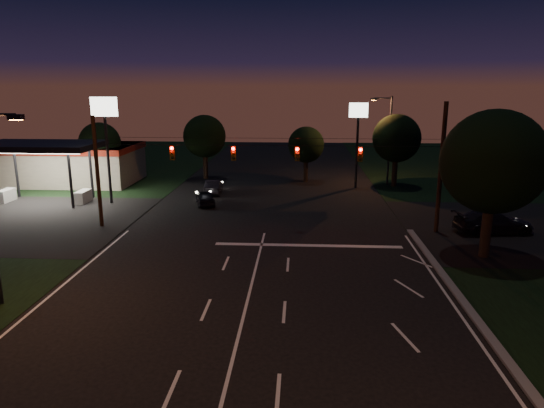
# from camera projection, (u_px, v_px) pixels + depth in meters

# --- Properties ---
(ground) EXTENTS (140.00, 140.00, 0.00)m
(ground) POSITION_uv_depth(u_px,v_px,m) (239.00, 332.00, 20.17)
(ground) COLOR black
(ground) RESTS_ON ground
(cross_street_left) EXTENTS (20.00, 16.00, 0.02)m
(cross_street_left) POSITION_uv_depth(u_px,v_px,m) (5.00, 221.00, 36.84)
(cross_street_left) COLOR black
(cross_street_left) RESTS_ON ground
(stop_bar) EXTENTS (12.00, 0.50, 0.01)m
(stop_bar) POSITION_uv_depth(u_px,v_px,m) (308.00, 245.00, 31.15)
(stop_bar) COLOR silver
(stop_bar) RESTS_ON ground
(utility_pole_right) EXTENTS (0.30, 0.30, 9.00)m
(utility_pole_right) POSITION_uv_depth(u_px,v_px,m) (436.00, 232.00, 34.03)
(utility_pole_right) COLOR black
(utility_pole_right) RESTS_ON ground
(utility_pole_left) EXTENTS (0.28, 0.28, 8.00)m
(utility_pole_left) POSITION_uv_depth(u_px,v_px,m) (102.00, 226.00, 35.41)
(utility_pole_left) COLOR black
(utility_pole_left) RESTS_ON ground
(signal_span) EXTENTS (24.00, 0.40, 1.56)m
(signal_span) POSITION_uv_depth(u_px,v_px,m) (265.00, 153.00, 33.38)
(signal_span) COLOR black
(signal_span) RESTS_ON ground
(gas_station) EXTENTS (14.20, 16.10, 5.25)m
(gas_station) POSITION_uv_depth(u_px,v_px,m) (67.00, 161.00, 50.34)
(gas_station) COLOR gray
(gas_station) RESTS_ON ground
(pole_sign_left_near) EXTENTS (2.20, 0.30, 9.10)m
(pole_sign_left_near) POSITION_uv_depth(u_px,v_px,m) (105.00, 123.00, 40.66)
(pole_sign_left_near) COLOR black
(pole_sign_left_near) RESTS_ON ground
(pole_sign_right) EXTENTS (1.80, 0.30, 8.40)m
(pole_sign_right) POSITION_uv_depth(u_px,v_px,m) (358.00, 125.00, 47.32)
(pole_sign_right) COLOR black
(pole_sign_right) RESTS_ON ground
(street_light_right_far) EXTENTS (2.20, 0.35, 9.00)m
(street_light_right_far) POSITION_uv_depth(u_px,v_px,m) (387.00, 134.00, 49.31)
(street_light_right_far) COLOR black
(street_light_right_far) RESTS_ON ground
(tree_right_near) EXTENTS (6.00, 6.00, 8.76)m
(tree_right_near) POSITION_uv_depth(u_px,v_px,m) (493.00, 163.00, 27.90)
(tree_right_near) COLOR black
(tree_right_near) RESTS_ON ground
(tree_far_a) EXTENTS (4.20, 4.20, 6.42)m
(tree_far_a) POSITION_uv_depth(u_px,v_px,m) (101.00, 144.00, 49.41)
(tree_far_a) COLOR black
(tree_far_a) RESTS_ON ground
(tree_far_b) EXTENTS (4.60, 4.60, 6.98)m
(tree_far_b) POSITION_uv_depth(u_px,v_px,m) (205.00, 137.00, 52.63)
(tree_far_b) COLOR black
(tree_far_b) RESTS_ON ground
(tree_far_c) EXTENTS (3.80, 3.80, 5.86)m
(tree_far_c) POSITION_uv_depth(u_px,v_px,m) (306.00, 145.00, 51.18)
(tree_far_c) COLOR black
(tree_far_c) RESTS_ON ground
(tree_far_d) EXTENTS (4.80, 4.80, 7.30)m
(tree_far_d) POSITION_uv_depth(u_px,v_px,m) (396.00, 139.00, 48.53)
(tree_far_d) COLOR black
(tree_far_d) RESTS_ON ground
(tree_far_e) EXTENTS (4.00, 4.00, 6.18)m
(tree_far_e) POSITION_uv_depth(u_px,v_px,m) (485.00, 149.00, 46.27)
(tree_far_e) COLOR black
(tree_far_e) RESTS_ON ground
(car_oncoming_a) EXTENTS (2.45, 3.96, 1.26)m
(car_oncoming_a) POSITION_uv_depth(u_px,v_px,m) (205.00, 198.00, 41.68)
(car_oncoming_a) COLOR black
(car_oncoming_a) RESTS_ON ground
(car_oncoming_b) EXTENTS (1.60, 4.02, 1.30)m
(car_oncoming_b) POSITION_uv_depth(u_px,v_px,m) (214.00, 187.00, 46.09)
(car_oncoming_b) COLOR black
(car_oncoming_b) RESTS_ON ground
(car_cross) EXTENTS (5.66, 2.93, 1.57)m
(car_cross) POSITION_uv_depth(u_px,v_px,m) (493.00, 222.00, 33.62)
(car_cross) COLOR black
(car_cross) RESTS_ON ground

